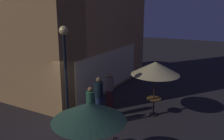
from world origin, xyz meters
TOP-DOWN VIEW (x-y plane):
  - ground_plane at (0.00, 0.00)m, footprint 60.00×60.00m
  - cafe_building at (3.68, 3.42)m, footprint 8.93×8.60m
  - street_lamp_near_corner at (0.15, -0.07)m, footprint 0.31×0.31m
  - cafe_table_1 at (3.22, -2.28)m, footprint 0.62×0.62m
  - patio_umbrella_0 at (-1.31, -2.02)m, footprint 1.99×1.99m
  - patio_umbrella_1 at (3.22, -2.28)m, footprint 2.04×2.04m
  - cafe_chair_0 at (-0.55, -1.63)m, footprint 0.54×0.54m
  - patron_standing_2 at (1.80, -0.37)m, footprint 0.36×0.36m
  - patron_standing_3 at (1.05, -0.46)m, footprint 0.33×0.33m
  - patron_standing_4 at (2.88, -0.29)m, footprint 0.34×0.34m

SIDE VIEW (x-z plane):
  - ground_plane at x=0.00m, z-range 0.00..0.00m
  - cafe_table_1 at x=3.22m, z-range 0.13..0.91m
  - cafe_chair_0 at x=-0.55m, z-range 0.10..1.10m
  - patron_standing_3 at x=1.05m, z-range 0.01..1.65m
  - patron_standing_4 at x=2.88m, z-range 0.01..1.71m
  - patron_standing_2 at x=1.80m, z-range 0.01..1.83m
  - patio_umbrella_0 at x=-1.31m, z-range 0.83..3.02m
  - patio_umbrella_1 at x=3.22m, z-range 0.92..3.31m
  - street_lamp_near_corner at x=0.15m, z-range 0.76..4.74m
  - cafe_building at x=3.68m, z-range -0.01..8.89m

